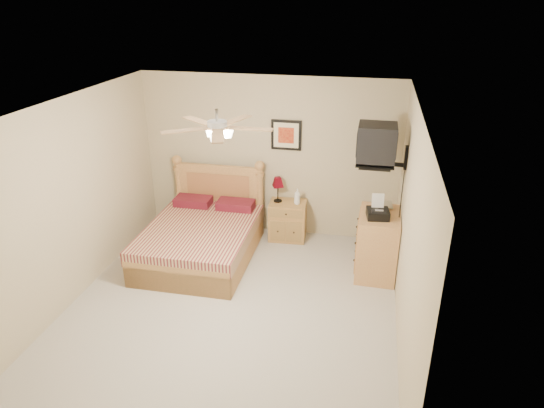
% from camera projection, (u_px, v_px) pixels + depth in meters
% --- Properties ---
extents(floor, '(4.50, 4.50, 0.00)m').
position_uv_depth(floor, '(231.00, 309.00, 6.00)').
color(floor, '#A9A398').
rests_on(floor, ground).
extents(ceiling, '(4.00, 4.50, 0.04)m').
position_uv_depth(ceiling, '(223.00, 109.00, 4.99)').
color(ceiling, white).
rests_on(ceiling, ground).
extents(wall_back, '(4.00, 0.04, 2.50)m').
position_uv_depth(wall_back, '(269.00, 157.00, 7.51)').
color(wall_back, '#BBAC89').
rests_on(wall_back, ground).
extents(wall_front, '(4.00, 0.04, 2.50)m').
position_uv_depth(wall_front, '(137.00, 350.00, 3.48)').
color(wall_front, '#BBAC89').
rests_on(wall_front, ground).
extents(wall_left, '(0.04, 4.50, 2.50)m').
position_uv_depth(wall_left, '(69.00, 203.00, 5.88)').
color(wall_left, '#BBAC89').
rests_on(wall_left, ground).
extents(wall_right, '(0.04, 4.50, 2.50)m').
position_uv_depth(wall_right, '(409.00, 235.00, 5.12)').
color(wall_right, '#BBAC89').
rests_on(wall_right, ground).
extents(bed, '(1.46, 1.92, 1.24)m').
position_uv_depth(bed, '(199.00, 220.00, 6.90)').
color(bed, '#9E7641').
rests_on(bed, ground).
extents(nightstand, '(0.59, 0.45, 0.61)m').
position_uv_depth(nightstand, '(288.00, 220.00, 7.61)').
color(nightstand, olive).
rests_on(nightstand, ground).
extents(table_lamp, '(0.28, 0.28, 0.40)m').
position_uv_depth(table_lamp, '(278.00, 189.00, 7.45)').
color(table_lamp, '#4F020E').
rests_on(table_lamp, nightstand).
extents(lotion_bottle, '(0.12, 0.12, 0.25)m').
position_uv_depth(lotion_bottle, '(297.00, 196.00, 7.39)').
color(lotion_bottle, white).
rests_on(lotion_bottle, nightstand).
extents(framed_picture, '(0.46, 0.04, 0.46)m').
position_uv_depth(framed_picture, '(286.00, 135.00, 7.29)').
color(framed_picture, black).
rests_on(framed_picture, wall_back).
extents(dresser, '(0.55, 0.78, 0.90)m').
position_uv_depth(dresser, '(377.00, 244.00, 6.59)').
color(dresser, '#B97442').
rests_on(dresser, ground).
extents(fax_machine, '(0.32, 0.33, 0.30)m').
position_uv_depth(fax_machine, '(378.00, 207.00, 6.25)').
color(fax_machine, black).
rests_on(fax_machine, dresser).
extents(magazine_lower, '(0.23, 0.28, 0.02)m').
position_uv_depth(magazine_lower, '(376.00, 206.00, 6.61)').
color(magazine_lower, '#B7AC91').
rests_on(magazine_lower, dresser).
extents(magazine_upper, '(0.21, 0.28, 0.02)m').
position_uv_depth(magazine_upper, '(378.00, 204.00, 6.62)').
color(magazine_upper, gray).
rests_on(magazine_upper, magazine_lower).
extents(wall_tv, '(0.56, 0.46, 0.58)m').
position_uv_depth(wall_tv, '(389.00, 146.00, 6.14)').
color(wall_tv, black).
rests_on(wall_tv, wall_right).
extents(ceiling_fan, '(1.14, 1.14, 0.28)m').
position_uv_depth(ceiling_fan, '(217.00, 127.00, 4.87)').
color(ceiling_fan, silver).
rests_on(ceiling_fan, ceiling).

